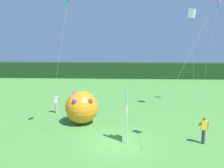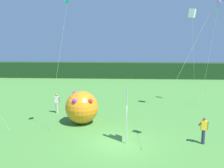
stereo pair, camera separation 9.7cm
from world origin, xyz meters
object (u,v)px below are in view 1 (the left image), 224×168
(person_far_left, at_px, (204,130))
(kite_white_box_0, at_px, (192,14))
(banner_flag, at_px, (127,116))
(inflatable_balloon, at_px, (82,107))
(kite_green_diamond_2, at_px, (209,15))
(person_mid_field, at_px, (57,103))
(person_near_banner, at_px, (80,103))
(kite_purple_diamond_4, at_px, (218,4))

(person_far_left, relative_size, kite_white_box_0, 0.19)
(banner_flag, height_order, inflatable_balloon, banner_flag)
(inflatable_balloon, bearing_deg, kite_green_diamond_2, -32.28)
(banner_flag, bearing_deg, person_far_left, -0.28)
(person_mid_field, relative_size, kite_green_diamond_2, 0.20)
(person_near_banner, distance_m, kite_white_box_0, 12.82)
(banner_flag, bearing_deg, kite_white_box_0, 53.66)
(banner_flag, distance_m, person_far_left, 4.95)
(person_near_banner, xyz_separation_m, person_far_left, (9.10, -6.70, 0.08))
(kite_purple_diamond_4, bearing_deg, kite_white_box_0, -149.73)
(kite_green_diamond_2, distance_m, kite_purple_diamond_4, 11.78)
(person_far_left, distance_m, inflatable_balloon, 9.16)
(inflatable_balloon, bearing_deg, kite_purple_diamond_4, 25.85)
(person_mid_field, distance_m, kite_green_diamond_2, 14.87)
(person_near_banner, distance_m, person_mid_field, 2.14)
(inflatable_balloon, height_order, kite_green_diamond_2, kite_green_diamond_2)
(person_mid_field, relative_size, kite_purple_diamond_4, 0.16)
(kite_white_box_0, distance_m, kite_green_diamond_2, 9.35)
(person_near_banner, height_order, person_mid_field, person_mid_field)
(person_mid_field, bearing_deg, kite_white_box_0, 6.91)
(banner_flag, bearing_deg, kite_green_diamond_2, -17.97)
(person_far_left, distance_m, kite_white_box_0, 11.17)
(person_near_banner, distance_m, kite_green_diamond_2, 13.69)
(banner_flag, height_order, person_far_left, banner_flag)
(banner_flag, height_order, kite_white_box_0, kite_white_box_0)
(person_near_banner, relative_size, kite_white_box_0, 0.17)
(person_mid_field, height_order, person_far_left, person_mid_field)
(person_mid_field, height_order, kite_white_box_0, kite_white_box_0)
(inflatable_balloon, xyz_separation_m, kite_white_box_0, (9.26, 4.21, 7.57))
(person_near_banner, height_order, kite_white_box_0, kite_white_box_0)
(person_mid_field, distance_m, person_far_left, 12.87)
(kite_green_diamond_2, bearing_deg, kite_white_box_0, 81.44)
(banner_flag, relative_size, person_far_left, 2.10)
(kite_purple_diamond_4, bearing_deg, person_near_banner, -167.88)
(person_mid_field, bearing_deg, kite_green_diamond_2, -35.93)
(banner_flag, bearing_deg, person_mid_field, 135.02)
(person_near_banner, bearing_deg, kite_white_box_0, 6.34)
(person_near_banner, xyz_separation_m, kite_purple_diamond_4, (12.73, 2.73, 9.08))
(banner_flag, height_order, kite_purple_diamond_4, kite_purple_diamond_4)
(person_far_left, distance_m, kite_purple_diamond_4, 13.53)
(inflatable_balloon, xyz_separation_m, kite_green_diamond_2, (7.88, -4.98, 6.54))
(person_near_banner, distance_m, kite_purple_diamond_4, 15.87)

